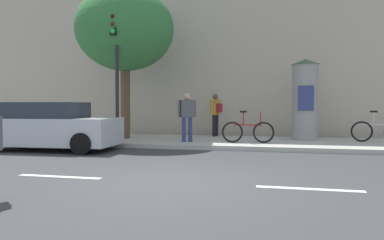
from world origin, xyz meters
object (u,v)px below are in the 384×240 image
at_px(street_tree, 125,30).
at_px(pedestrian_with_bag, 216,111).
at_px(bicycle_upright, 378,131).
at_px(traffic_light, 116,56).
at_px(parked_car_blue, 50,127).
at_px(pedestrian_in_red_top, 187,113).
at_px(poster_column, 305,99).
at_px(bicycle_leaning, 248,131).

xyz_separation_m(street_tree, pedestrian_with_bag, (3.24, 1.70, -3.12)).
bearing_deg(bicycle_upright, traffic_light, -166.64).
bearing_deg(parked_car_blue, pedestrian_in_red_top, 28.17).
relative_size(bicycle_upright, parked_car_blue, 0.41).
relative_size(poster_column, bicycle_upright, 1.71).
height_order(street_tree, bicycle_upright, street_tree).
distance_m(traffic_light, pedestrian_with_bag, 4.78).
height_order(traffic_light, bicycle_upright, traffic_light).
xyz_separation_m(bicycle_leaning, parked_car_blue, (-6.04, -2.29, 0.20)).
height_order(traffic_light, street_tree, street_tree).
xyz_separation_m(bicycle_leaning, bicycle_upright, (4.36, 1.16, 0.00)).
bearing_deg(bicycle_leaning, pedestrian_in_red_top, -175.21).
relative_size(street_tree, bicycle_leaning, 3.27).
height_order(bicycle_leaning, parked_car_blue, parked_car_blue).
bearing_deg(traffic_light, poster_column, 22.23).
xyz_separation_m(poster_column, pedestrian_with_bag, (-3.47, 0.69, -0.46)).
distance_m(traffic_light, parked_car_blue, 3.17).
bearing_deg(poster_column, street_tree, -171.44).
xyz_separation_m(poster_column, pedestrian_in_red_top, (-4.05, -1.86, -0.51)).
xyz_separation_m(pedestrian_with_bag, bicycle_upright, (5.87, -1.21, -0.66)).
distance_m(street_tree, parked_car_blue, 4.83).
distance_m(pedestrian_in_red_top, pedestrian_with_bag, 2.61).
bearing_deg(pedestrian_in_red_top, bicycle_leaning, 4.79).
height_order(bicycle_leaning, bicycle_upright, same).
bearing_deg(traffic_light, bicycle_leaning, 11.80).
bearing_deg(street_tree, pedestrian_in_red_top, -17.63).
distance_m(poster_column, street_tree, 7.29).
height_order(poster_column, bicycle_upright, poster_column).
xyz_separation_m(bicycle_upright, parked_car_blue, (-10.40, -3.45, 0.20)).
bearing_deg(bicycle_upright, pedestrian_with_bag, 168.38).
relative_size(pedestrian_with_bag, bicycle_upright, 1.01).
height_order(street_tree, pedestrian_with_bag, street_tree).
bearing_deg(parked_car_blue, traffic_light, 40.09).
bearing_deg(street_tree, parked_car_blue, -113.46).
xyz_separation_m(poster_column, bicycle_leaning, (-1.96, -1.68, -1.12)).
xyz_separation_m(pedestrian_with_bag, parked_car_blue, (-4.53, -4.66, -0.46)).
height_order(poster_column, pedestrian_in_red_top, poster_column).
bearing_deg(poster_column, pedestrian_in_red_top, -155.35).
bearing_deg(pedestrian_with_bag, poster_column, -11.21).
xyz_separation_m(traffic_light, pedestrian_in_red_top, (2.32, 0.75, -1.94)).
bearing_deg(street_tree, bicycle_leaning, -8.04).
height_order(poster_column, bicycle_leaning, poster_column).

